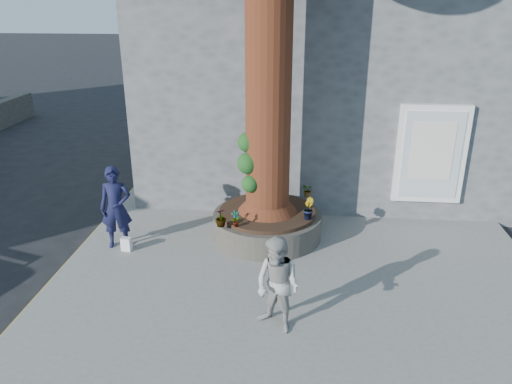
{
  "coord_description": "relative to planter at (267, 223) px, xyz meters",
  "views": [
    {
      "loc": [
        1.48,
        -7.61,
        4.97
      ],
      "look_at": [
        0.59,
        1.69,
        1.25
      ],
      "focal_mm": 35.0,
      "sensor_mm": 36.0,
      "label": 1
    }
  ],
  "objects": [
    {
      "name": "woman",
      "position": [
        0.39,
        -3.16,
        0.48
      ],
      "size": [
        0.95,
        0.9,
        1.54
      ],
      "primitive_type": "imported",
      "rotation": [
        0.0,
        0.0,
        -0.59
      ],
      "color": "#A2A09B",
      "rests_on": "pavement"
    },
    {
      "name": "shopping_bag",
      "position": [
        -2.79,
        -0.92,
        -0.15
      ],
      "size": [
        0.21,
        0.14,
        0.28
      ],
      "primitive_type": "cube",
      "rotation": [
        0.0,
        0.0,
        -0.13
      ],
      "color": "white",
      "rests_on": "pavement"
    },
    {
      "name": "man",
      "position": [
        -3.0,
        -0.73,
        0.56
      ],
      "size": [
        0.69,
        0.53,
        1.71
      ],
      "primitive_type": "imported",
      "rotation": [
        0.0,
        0.0,
        0.2
      ],
      "color": "#121434",
      "rests_on": "pavement"
    },
    {
      "name": "yellow_line",
      "position": [
        -3.85,
        -1.0,
        -0.41
      ],
      "size": [
        0.1,
        30.0,
        0.01
      ],
      "primitive_type": "cube",
      "color": "yellow",
      "rests_on": "ground"
    },
    {
      "name": "plant_d",
      "position": [
        0.85,
        0.85,
        0.46
      ],
      "size": [
        0.34,
        0.35,
        0.3
      ],
      "primitive_type": "imported",
      "rotation": [
        0.0,
        0.0,
        5.2
      ],
      "color": "gray",
      "rests_on": "planter"
    },
    {
      "name": "pavement",
      "position": [
        0.7,
        -1.0,
        -0.35
      ],
      "size": [
        9.0,
        8.0,
        0.12
      ],
      "primitive_type": "cube",
      "color": "slate",
      "rests_on": "ground"
    },
    {
      "name": "ground",
      "position": [
        -0.8,
        -2.0,
        -0.41
      ],
      "size": [
        120.0,
        120.0,
        0.0
      ],
      "primitive_type": "plane",
      "color": "black",
      "rests_on": "ground"
    },
    {
      "name": "plant_c",
      "position": [
        -0.85,
        -0.85,
        0.5
      ],
      "size": [
        0.29,
        0.29,
        0.38
      ],
      "primitive_type": "imported",
      "rotation": [
        0.0,
        0.0,
        3.64
      ],
      "color": "gray",
      "rests_on": "planter"
    },
    {
      "name": "planter",
      "position": [
        0.0,
        0.0,
        0.0
      ],
      "size": [
        2.3,
        2.3,
        0.6
      ],
      "color": "black",
      "rests_on": "pavement"
    },
    {
      "name": "plant_b",
      "position": [
        0.85,
        -0.33,
        0.53
      ],
      "size": [
        0.27,
        0.27,
        0.45
      ],
      "primitive_type": "imported",
      "rotation": [
        0.0,
        0.0,
        1.7
      ],
      "color": "gray",
      "rests_on": "planter"
    },
    {
      "name": "stone_shop",
      "position": [
        1.7,
        5.2,
        2.75
      ],
      "size": [
        10.3,
        8.3,
        6.3
      ],
      "color": "#535559",
      "rests_on": "ground"
    },
    {
      "name": "plant_a",
      "position": [
        -0.56,
        -0.85,
        0.48
      ],
      "size": [
        0.22,
        0.2,
        0.34
      ],
      "primitive_type": "imported",
      "rotation": [
        0.0,
        0.0,
        0.61
      ],
      "color": "gray",
      "rests_on": "planter"
    }
  ]
}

